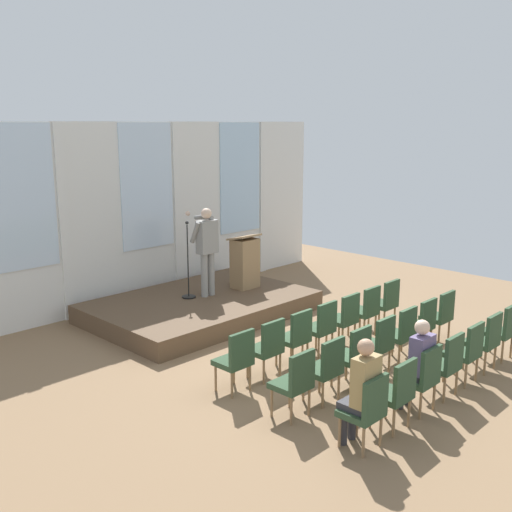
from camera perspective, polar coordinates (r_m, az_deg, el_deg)
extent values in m
plane|color=#846647|center=(9.87, 8.96, -10.24)|extent=(14.06, 14.06, 0.00)
cube|color=silver|center=(13.12, -10.38, 4.07)|extent=(10.32, 0.10, 3.82)
cube|color=silver|center=(11.63, -21.45, 5.18)|extent=(1.31, 0.04, 2.64)
cube|color=silver|center=(12.06, -17.78, 2.95)|extent=(0.20, 0.08, 3.82)
cube|color=silver|center=(13.00, -10.32, 6.53)|extent=(1.31, 0.04, 2.64)
cube|color=silver|center=(13.55, -7.47, 4.44)|extent=(0.20, 0.08, 3.82)
cube|color=silver|center=(14.76, -1.53, 7.42)|extent=(1.31, 0.04, 2.64)
cube|color=silver|center=(15.39, 0.63, 5.50)|extent=(0.20, 0.08, 3.82)
cube|color=brown|center=(12.16, -5.27, -4.80)|extent=(4.23, 2.88, 0.37)
cylinder|color=gray|center=(12.07, -4.92, -1.84)|extent=(0.14, 0.14, 0.88)
cylinder|color=gray|center=(12.18, -4.28, -1.69)|extent=(0.14, 0.14, 0.88)
cube|color=gray|center=(11.96, -4.66, 1.83)|extent=(0.42, 0.22, 0.66)
cube|color=#B28C19|center=(12.03, -5.03, 2.27)|extent=(0.06, 0.01, 0.40)
sphere|color=beige|center=(11.89, -4.73, 4.05)|extent=(0.21, 0.21, 0.21)
cylinder|color=gray|center=(11.84, -5.80, 2.25)|extent=(0.09, 0.28, 0.45)
cylinder|color=gray|center=(12.09, -4.61, 3.58)|extent=(0.15, 0.36, 0.15)
cylinder|color=gray|center=(12.14, -5.24, 3.73)|extent=(0.11, 0.34, 0.15)
sphere|color=beige|center=(12.25, -6.49, 4.04)|extent=(0.10, 0.10, 0.10)
cylinder|color=black|center=(12.14, -6.40, -3.86)|extent=(0.28, 0.28, 0.03)
cylinder|color=black|center=(11.96, -6.48, -0.46)|extent=(0.02, 0.02, 1.45)
sphere|color=#262626|center=(11.81, -6.57, 3.16)|extent=(0.07, 0.07, 0.07)
cube|color=#93724C|center=(12.67, -1.06, -0.71)|extent=(0.52, 0.40, 1.05)
cube|color=#93724C|center=(12.57, -1.14, 1.82)|extent=(0.60, 0.48, 0.14)
cylinder|color=olive|center=(9.07, -2.13, -10.83)|extent=(0.04, 0.04, 0.40)
cylinder|color=olive|center=(8.85, -3.85, -11.48)|extent=(0.04, 0.04, 0.40)
cylinder|color=olive|center=(8.85, -0.58, -11.45)|extent=(0.04, 0.04, 0.40)
cylinder|color=olive|center=(8.62, -2.31, -12.14)|extent=(0.04, 0.04, 0.40)
cube|color=#2D472D|center=(8.75, -2.23, -10.03)|extent=(0.46, 0.44, 0.08)
cube|color=#2D472D|center=(8.52, -1.35, -8.70)|extent=(0.46, 0.06, 0.46)
cylinder|color=olive|center=(9.49, 0.75, -9.73)|extent=(0.04, 0.04, 0.40)
cylinder|color=olive|center=(9.25, -0.81, -10.33)|extent=(0.04, 0.04, 0.40)
cylinder|color=olive|center=(9.28, 2.30, -10.27)|extent=(0.04, 0.04, 0.40)
cylinder|color=olive|center=(9.04, 0.74, -10.92)|extent=(0.04, 0.04, 0.40)
cube|color=#2D472D|center=(9.17, 0.75, -8.92)|extent=(0.46, 0.44, 0.08)
cube|color=#2D472D|center=(8.96, 1.64, -7.62)|extent=(0.46, 0.06, 0.46)
cylinder|color=olive|center=(9.94, 3.36, -8.70)|extent=(0.04, 0.04, 0.40)
cylinder|color=olive|center=(9.69, 1.94, -9.26)|extent=(0.04, 0.04, 0.40)
cylinder|color=olive|center=(9.74, 4.89, -9.19)|extent=(0.04, 0.04, 0.40)
cylinder|color=olive|center=(9.48, 3.48, -9.78)|extent=(0.04, 0.04, 0.40)
cube|color=#2D472D|center=(9.62, 3.44, -7.90)|extent=(0.46, 0.44, 0.08)
cube|color=#2D472D|center=(9.42, 4.34, -6.63)|extent=(0.46, 0.06, 0.46)
cylinder|color=olive|center=(10.41, 5.73, -7.74)|extent=(0.04, 0.04, 0.40)
cylinder|color=olive|center=(10.14, 4.44, -8.26)|extent=(0.04, 0.04, 0.40)
cylinder|color=olive|center=(10.21, 7.23, -8.18)|extent=(0.04, 0.04, 0.40)
cylinder|color=olive|center=(9.95, 5.96, -8.73)|extent=(0.04, 0.04, 0.40)
cube|color=#2D472D|center=(10.09, 5.87, -6.95)|extent=(0.46, 0.44, 0.08)
cube|color=#2D472D|center=(9.90, 6.77, -5.72)|extent=(0.46, 0.06, 0.46)
cylinder|color=olive|center=(10.89, 7.88, -6.86)|extent=(0.04, 0.04, 0.40)
cylinder|color=olive|center=(10.62, 6.71, -7.34)|extent=(0.04, 0.04, 0.40)
cylinder|color=olive|center=(10.71, 9.35, -7.26)|extent=(0.04, 0.04, 0.40)
cylinder|color=olive|center=(10.43, 8.20, -7.76)|extent=(0.04, 0.04, 0.40)
cube|color=#2D472D|center=(10.58, 8.08, -6.08)|extent=(0.46, 0.44, 0.08)
cube|color=#2D472D|center=(10.40, 8.97, -4.89)|extent=(0.46, 0.06, 0.46)
cylinder|color=olive|center=(11.40, 9.84, -6.05)|extent=(0.04, 0.04, 0.40)
cylinder|color=olive|center=(11.12, 8.77, -6.49)|extent=(0.04, 0.04, 0.40)
cylinder|color=olive|center=(11.22, 11.27, -6.41)|extent=(0.04, 0.04, 0.40)
cylinder|color=olive|center=(10.93, 10.23, -6.87)|extent=(0.04, 0.04, 0.40)
cube|color=#2D472D|center=(11.09, 10.07, -5.28)|extent=(0.46, 0.44, 0.08)
cube|color=#2D472D|center=(10.91, 10.95, -4.13)|extent=(0.46, 0.06, 0.46)
cylinder|color=olive|center=(11.91, 11.62, -5.30)|extent=(0.04, 0.04, 0.40)
cylinder|color=olive|center=(11.63, 10.65, -5.71)|extent=(0.04, 0.04, 0.40)
cylinder|color=olive|center=(11.74, 13.02, -5.63)|extent=(0.04, 0.04, 0.40)
cylinder|color=olive|center=(11.45, 12.07, -6.05)|extent=(0.04, 0.04, 0.40)
cube|color=#2D472D|center=(11.61, 11.89, -4.54)|extent=(0.46, 0.44, 0.08)
cube|color=#2D472D|center=(11.44, 12.75, -3.43)|extent=(0.46, 0.06, 0.46)
cylinder|color=olive|center=(8.37, 3.22, -12.91)|extent=(0.04, 0.04, 0.40)
cylinder|color=olive|center=(8.13, 1.50, -13.71)|extent=(0.04, 0.04, 0.40)
cylinder|color=olive|center=(8.18, 5.06, -13.60)|extent=(0.04, 0.04, 0.40)
cylinder|color=olive|center=(7.93, 3.36, -14.45)|extent=(0.04, 0.04, 0.40)
cube|color=#2D472D|center=(8.05, 3.31, -12.13)|extent=(0.46, 0.44, 0.08)
cube|color=#2D472D|center=(7.83, 4.40, -10.72)|extent=(0.46, 0.06, 0.46)
cylinder|color=olive|center=(8.83, 6.05, -11.57)|extent=(0.04, 0.04, 0.40)
cylinder|color=olive|center=(8.57, 4.52, -12.30)|extent=(0.04, 0.04, 0.40)
cylinder|color=olive|center=(8.64, 7.86, -12.17)|extent=(0.04, 0.04, 0.40)
cylinder|color=olive|center=(8.38, 6.35, -12.95)|extent=(0.04, 0.04, 0.40)
cube|color=#2D472D|center=(8.51, 6.23, -10.77)|extent=(0.46, 0.44, 0.08)
cube|color=#2D472D|center=(8.30, 7.32, -9.40)|extent=(0.46, 0.06, 0.46)
cylinder|color=olive|center=(9.31, 8.57, -10.33)|extent=(0.04, 0.04, 0.40)
cylinder|color=olive|center=(9.04, 7.21, -11.01)|extent=(0.04, 0.04, 0.40)
cylinder|color=olive|center=(9.13, 10.33, -10.87)|extent=(0.04, 0.04, 0.40)
cylinder|color=olive|center=(8.86, 8.99, -11.57)|extent=(0.04, 0.04, 0.40)
cube|color=#2D472D|center=(8.99, 8.83, -9.54)|extent=(0.46, 0.44, 0.08)
cube|color=#2D472D|center=(8.79, 9.90, -8.20)|extent=(0.46, 0.06, 0.46)
cylinder|color=olive|center=(9.81, 10.83, -9.21)|extent=(0.04, 0.04, 0.40)
cylinder|color=olive|center=(9.53, 9.61, -9.82)|extent=(0.04, 0.04, 0.40)
cylinder|color=olive|center=(9.64, 12.53, -9.68)|extent=(0.04, 0.04, 0.40)
cylinder|color=olive|center=(9.36, 11.34, -10.32)|extent=(0.04, 0.04, 0.40)
cube|color=#2D472D|center=(9.49, 11.14, -8.41)|extent=(0.46, 0.44, 0.08)
cube|color=#2D472D|center=(9.31, 12.19, -7.12)|extent=(0.46, 0.06, 0.46)
cylinder|color=olive|center=(10.32, 12.85, -8.18)|extent=(0.04, 0.04, 0.40)
cylinder|color=olive|center=(10.03, 11.75, -8.74)|extent=(0.04, 0.04, 0.40)
cylinder|color=olive|center=(10.16, 14.49, -8.60)|extent=(0.04, 0.04, 0.40)
cylinder|color=olive|center=(9.87, 13.43, -9.19)|extent=(0.04, 0.04, 0.40)
cube|color=#2D472D|center=(10.01, 13.20, -7.39)|extent=(0.46, 0.44, 0.08)
cube|color=#2D472D|center=(9.84, 14.23, -6.15)|extent=(0.46, 0.06, 0.46)
cylinder|color=olive|center=(10.85, 14.66, -7.24)|extent=(0.04, 0.04, 0.40)
cylinder|color=olive|center=(10.56, 13.68, -7.75)|extent=(0.04, 0.04, 0.40)
cylinder|color=olive|center=(10.70, 16.25, -7.62)|extent=(0.04, 0.04, 0.40)
cylinder|color=olive|center=(10.40, 15.30, -8.15)|extent=(0.04, 0.04, 0.40)
cube|color=#2D472D|center=(10.55, 15.05, -6.46)|extent=(0.46, 0.44, 0.08)
cube|color=#2D472D|center=(10.38, 16.05, -5.27)|extent=(0.46, 0.06, 0.46)
cylinder|color=olive|center=(11.39, 16.30, -6.39)|extent=(0.04, 0.04, 0.40)
cylinder|color=olive|center=(11.09, 15.41, -6.85)|extent=(0.04, 0.04, 0.40)
cylinder|color=olive|center=(11.25, 17.83, -6.73)|extent=(0.04, 0.04, 0.40)
cylinder|color=olive|center=(10.94, 16.98, -7.22)|extent=(0.04, 0.04, 0.40)
cube|color=#2D472D|center=(11.09, 16.71, -5.62)|extent=(0.46, 0.44, 0.08)
cube|color=#2D472D|center=(10.93, 17.68, -4.47)|extent=(0.46, 0.06, 0.46)
cylinder|color=olive|center=(7.77, 9.57, -15.20)|extent=(0.04, 0.04, 0.40)
cylinder|color=olive|center=(7.51, 7.93, -16.19)|extent=(0.04, 0.04, 0.40)
cylinder|color=olive|center=(7.61, 11.75, -15.94)|extent=(0.04, 0.04, 0.40)
cylinder|color=olive|center=(7.34, 10.16, -16.99)|extent=(0.04, 0.04, 0.40)
cube|color=#2D472D|center=(7.45, 9.93, -14.45)|extent=(0.46, 0.44, 0.08)
cube|color=#2D472D|center=(7.24, 11.28, -12.96)|extent=(0.46, 0.06, 0.46)
cylinder|color=#2D2D33|center=(7.57, 8.30, -15.78)|extent=(0.10, 0.10, 0.44)
cylinder|color=#2D2D33|center=(7.70, 9.12, -15.29)|extent=(0.10, 0.10, 0.44)
cube|color=#2D2D33|center=(7.45, 9.56, -13.91)|extent=(0.34, 0.36, 0.12)
cube|color=#997F4C|center=(7.24, 10.39, -11.59)|extent=(0.36, 0.20, 0.60)
sphere|color=tan|center=(7.10, 10.38, -8.52)|extent=(0.20, 0.20, 0.20)
cylinder|color=olive|center=(8.26, 12.22, -13.56)|extent=(0.04, 0.04, 0.40)
cylinder|color=olive|center=(7.99, 10.80, -14.45)|extent=(0.04, 0.04, 0.40)
cylinder|color=olive|center=(8.11, 14.32, -14.20)|extent=(0.04, 0.04, 0.40)
cylinder|color=olive|center=(7.83, 12.94, -15.14)|extent=(0.04, 0.04, 0.40)
cube|color=#2D472D|center=(7.94, 12.65, -12.79)|extent=(0.46, 0.44, 0.08)
cube|color=#2D472D|center=(7.74, 13.97, -11.34)|extent=(0.46, 0.06, 0.46)
cylinder|color=olive|center=(8.77, 14.54, -12.09)|extent=(0.04, 0.04, 0.40)
cylinder|color=olive|center=(8.49, 13.29, -12.89)|extent=(0.04, 0.04, 0.40)
cylinder|color=olive|center=(8.63, 16.54, -12.64)|extent=(0.04, 0.04, 0.40)
cylinder|color=olive|center=(8.34, 15.34, -13.49)|extent=(0.04, 0.04, 0.40)
cube|color=#2D472D|center=(8.46, 15.03, -11.30)|extent=(0.46, 0.44, 0.08)
cube|color=#2D472D|center=(8.27, 16.29, -9.90)|extent=(0.46, 0.06, 0.46)
cylinder|color=#2D2D33|center=(8.55, 13.56, -12.55)|extent=(0.10, 0.10, 0.44)
cylinder|color=#2D2D33|center=(8.70, 14.19, -12.15)|extent=(0.10, 0.10, 0.44)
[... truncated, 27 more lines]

